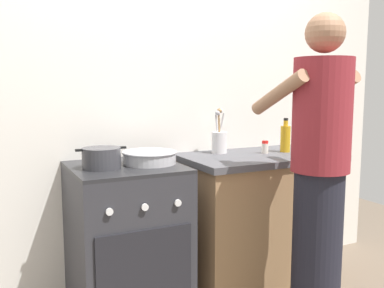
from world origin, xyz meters
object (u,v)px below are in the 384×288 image
Objects in this scene: stove_range at (127,243)px; person at (319,178)px; utensil_crock at (219,140)px; mixing_bowl at (150,157)px; oil_bottle at (285,138)px; spice_bottle at (265,147)px; pot at (102,158)px.

stove_range is 0.53× the size of person.
person reaches higher than utensil_crock.
utensil_crock is at bearing 17.02° from mixing_bowl.
person is (0.16, -0.76, -0.13)m from utensil_crock.
utensil_crock reaches higher than oil_bottle.
mixing_bowl is 0.98m from oil_bottle.
stove_range is at bearing 175.94° from mixing_bowl.
utensil_crock is at bearing 160.69° from oil_bottle.
spice_bottle is (0.82, 0.03, -0.00)m from mixing_bowl.
spice_bottle is 0.05× the size of person.
utensil_crock is (0.83, 0.19, 0.03)m from pot.
utensil_crock reaches higher than mixing_bowl.
spice_bottle is at bearing -27.65° from utensil_crock.
mixing_bowl is (0.14, -0.01, 0.49)m from stove_range.
spice_bottle is at bearing 176.69° from oil_bottle.
oil_bottle is at bearing 66.89° from person.
spice_bottle reaches higher than mixing_bowl.
mixing_bowl is at bearing -178.78° from oil_bottle.
utensil_crock is 0.17× the size of person.
stove_range is 1.24m from oil_bottle.
mixing_bowl is at bearing 4.06° from pot.
person is at bearing -39.40° from mixing_bowl.
utensil_crock is (0.69, 0.16, 0.54)m from stove_range.
stove_range is 1.08m from spice_bottle.
pot is at bearing -178.15° from oil_bottle.
mixing_bowl is 0.82m from spice_bottle.
person is (-0.26, -0.61, -0.13)m from oil_bottle.
spice_bottle is 0.63m from person.
spice_bottle is at bearing 1.19° from stove_range.
utensil_crock reaches higher than pot.
utensil_crock is 0.30m from spice_bottle.
utensil_crock is (0.55, 0.17, 0.05)m from mixing_bowl.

